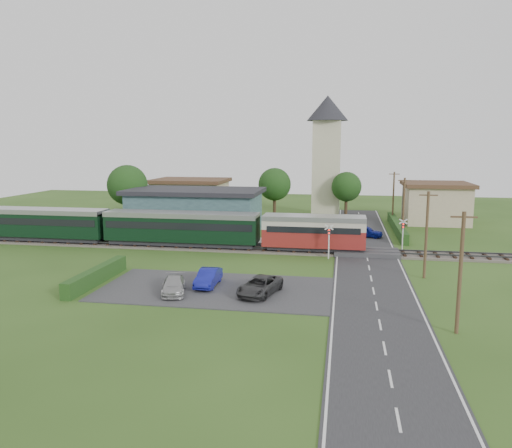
% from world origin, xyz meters
% --- Properties ---
extents(ground, '(120.00, 120.00, 0.00)m').
position_xyz_m(ground, '(0.00, 0.00, 0.00)').
color(ground, '#2D4C19').
extents(railway_track, '(76.00, 3.20, 0.49)m').
position_xyz_m(railway_track, '(0.00, 2.00, 0.11)').
color(railway_track, '#4C443D').
rests_on(railway_track, ground).
extents(road, '(6.00, 70.00, 0.05)m').
position_xyz_m(road, '(10.00, 0.00, 0.03)').
color(road, '#28282B').
rests_on(road, ground).
extents(car_park, '(17.00, 9.00, 0.08)m').
position_xyz_m(car_park, '(-1.50, -12.00, 0.04)').
color(car_park, '#333335').
rests_on(car_park, ground).
extents(crossing_deck, '(6.20, 3.40, 0.45)m').
position_xyz_m(crossing_deck, '(10.00, 2.00, 0.23)').
color(crossing_deck, '#333335').
rests_on(crossing_deck, ground).
extents(platform, '(30.00, 3.00, 0.45)m').
position_xyz_m(platform, '(-10.00, 5.20, 0.23)').
color(platform, gray).
rests_on(platform, ground).
extents(equipment_hut, '(2.30, 2.30, 2.55)m').
position_xyz_m(equipment_hut, '(-18.00, 5.20, 1.75)').
color(equipment_hut, beige).
rests_on(equipment_hut, platform).
extents(station_building, '(16.00, 9.00, 5.30)m').
position_xyz_m(station_building, '(-10.00, 10.99, 2.69)').
color(station_building, '#324950').
rests_on(station_building, ground).
extents(train, '(43.20, 2.90, 3.40)m').
position_xyz_m(train, '(-11.93, 2.00, 2.18)').
color(train, '#232328').
rests_on(train, ground).
extents(church_tower, '(6.00, 6.00, 17.60)m').
position_xyz_m(church_tower, '(5.00, 28.00, 10.23)').
color(church_tower, beige).
rests_on(church_tower, ground).
extents(house_west, '(10.80, 8.80, 5.50)m').
position_xyz_m(house_west, '(-15.00, 25.00, 2.79)').
color(house_west, tan).
rests_on(house_west, ground).
extents(house_east, '(8.80, 8.80, 5.50)m').
position_xyz_m(house_east, '(20.00, 24.00, 2.80)').
color(house_east, tan).
rests_on(house_east, ground).
extents(hedge_carpark, '(0.80, 9.00, 1.20)m').
position_xyz_m(hedge_carpark, '(-11.00, -12.00, 0.60)').
color(hedge_carpark, '#193814').
rests_on(hedge_carpark, ground).
extents(hedge_roadside, '(0.80, 18.00, 1.20)m').
position_xyz_m(hedge_roadside, '(14.20, 16.00, 0.60)').
color(hedge_roadside, '#193814').
rests_on(hedge_roadside, ground).
extents(hedge_station, '(22.00, 0.80, 1.30)m').
position_xyz_m(hedge_station, '(-10.00, 15.50, 0.65)').
color(hedge_station, '#193814').
rests_on(hedge_station, ground).
extents(tree_a, '(5.20, 5.20, 8.00)m').
position_xyz_m(tree_a, '(-20.00, 14.00, 5.38)').
color(tree_a, '#332316').
rests_on(tree_a, ground).
extents(tree_b, '(4.60, 4.60, 7.34)m').
position_xyz_m(tree_b, '(-2.00, 23.00, 5.02)').
color(tree_b, '#332316').
rests_on(tree_b, ground).
extents(tree_c, '(4.20, 4.20, 6.78)m').
position_xyz_m(tree_c, '(8.00, 25.00, 4.65)').
color(tree_c, '#332316').
rests_on(tree_c, ground).
extents(utility_pole_a, '(1.40, 0.22, 7.00)m').
position_xyz_m(utility_pole_a, '(14.20, -18.00, 3.63)').
color(utility_pole_a, '#473321').
rests_on(utility_pole_a, ground).
extents(utility_pole_b, '(1.40, 0.22, 7.00)m').
position_xyz_m(utility_pole_b, '(14.20, -6.00, 3.63)').
color(utility_pole_b, '#473321').
rests_on(utility_pole_b, ground).
extents(utility_pole_c, '(1.40, 0.22, 7.00)m').
position_xyz_m(utility_pole_c, '(14.20, 10.00, 3.63)').
color(utility_pole_c, '#473321').
rests_on(utility_pole_c, ground).
extents(utility_pole_d, '(1.40, 0.22, 7.00)m').
position_xyz_m(utility_pole_d, '(14.20, 22.00, 3.63)').
color(utility_pole_d, '#473321').
rests_on(utility_pole_d, ground).
extents(crossing_signal_near, '(0.84, 0.28, 3.28)m').
position_xyz_m(crossing_signal_near, '(6.40, -0.41, 2.14)').
color(crossing_signal_near, silver).
rests_on(crossing_signal_near, ground).
extents(crossing_signal_far, '(0.84, 0.28, 3.28)m').
position_xyz_m(crossing_signal_far, '(13.60, 4.39, 2.14)').
color(crossing_signal_far, silver).
rests_on(crossing_signal_far, ground).
extents(streetlamp_west, '(0.30, 0.30, 5.15)m').
position_xyz_m(streetlamp_west, '(-22.00, 20.00, 3.04)').
color(streetlamp_west, '#3F3F47').
rests_on(streetlamp_west, ground).
extents(streetlamp_east, '(0.30, 0.30, 5.15)m').
position_xyz_m(streetlamp_east, '(16.00, 27.00, 3.04)').
color(streetlamp_east, '#3F3F47').
rests_on(streetlamp_east, ground).
extents(car_on_road, '(4.10, 2.46, 1.31)m').
position_xyz_m(car_on_road, '(10.26, 11.23, 0.70)').
color(car_on_road, navy).
rests_on(car_on_road, road).
extents(car_park_blue, '(1.40, 3.91, 1.28)m').
position_xyz_m(car_park_blue, '(-2.24, -11.39, 0.72)').
color(car_park_blue, navy).
rests_on(car_park_blue, car_park).
extents(car_park_silver, '(2.60, 4.20, 1.14)m').
position_xyz_m(car_park_silver, '(-4.18, -13.60, 0.65)').
color(car_park_silver, '#A1A1A1').
rests_on(car_park_silver, car_park).
extents(car_park_dark, '(3.15, 4.88, 1.25)m').
position_xyz_m(car_park_dark, '(1.95, -12.84, 0.71)').
color(car_park_dark, '#303032').
rests_on(car_park_dark, car_park).
extents(pedestrian_near, '(0.65, 0.51, 1.56)m').
position_xyz_m(pedestrian_near, '(-4.57, 4.79, 1.23)').
color(pedestrian_near, gray).
rests_on(pedestrian_near, platform).
extents(pedestrian_far, '(0.90, 1.01, 1.73)m').
position_xyz_m(pedestrian_far, '(-17.27, 5.38, 1.31)').
color(pedestrian_far, gray).
rests_on(pedestrian_far, platform).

